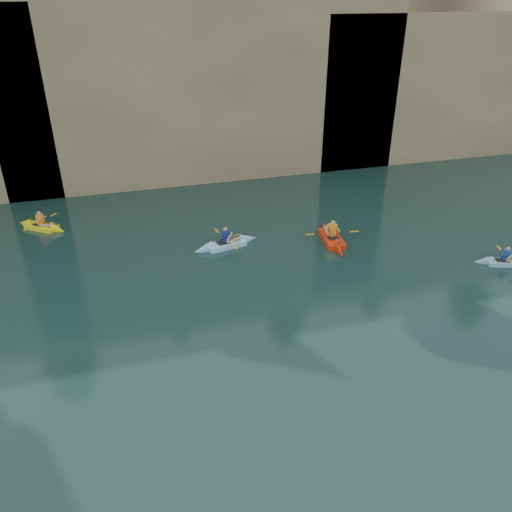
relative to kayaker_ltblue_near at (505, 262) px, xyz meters
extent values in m
plane|color=black|center=(-11.88, -7.57, -0.13)|extent=(160.00, 160.00, 0.00)
cube|color=tan|center=(-11.88, 22.43, 5.87)|extent=(70.00, 16.00, 12.00)
cube|color=#967E5B|center=(-9.88, 15.03, 5.57)|extent=(24.00, 2.40, 11.40)
cube|color=#967E5B|center=(10.12, 15.03, 4.79)|extent=(26.00, 2.40, 9.84)
cube|color=black|center=(-15.88, 14.38, 1.47)|extent=(3.50, 1.00, 3.20)
cube|color=black|center=(-1.88, 14.38, 2.12)|extent=(5.00, 1.00, 4.50)
cube|color=#80AFD6|center=(0.00, 0.00, -0.01)|extent=(2.18, 1.32, 0.23)
cone|color=#80AFD6|center=(-0.92, 0.33, -0.01)|extent=(0.90, 0.85, 0.64)
cube|color=black|center=(-0.14, 0.05, 0.07)|extent=(0.65, 0.56, 0.04)
cube|color=navy|center=(0.00, 0.00, 0.32)|extent=(0.34, 0.28, 0.43)
sphere|color=tan|center=(0.00, 0.00, 0.63)|extent=(0.18, 0.18, 0.18)
cylinder|color=black|center=(0.00, 0.00, 0.24)|extent=(1.80, 0.67, 0.04)
cube|color=#E9A713|center=(0.28, 0.80, 0.24)|extent=(0.22, 0.42, 0.02)
cube|color=red|center=(-6.36, 4.26, 0.02)|extent=(1.24, 2.90, 0.30)
cone|color=red|center=(-6.17, 5.56, 0.02)|extent=(0.94, 1.10, 0.81)
cone|color=red|center=(-6.55, 2.95, 0.02)|extent=(0.94, 1.10, 0.81)
cube|color=black|center=(-6.38, 4.11, 0.14)|extent=(0.58, 0.62, 0.04)
cube|color=orange|center=(-6.36, 4.26, 0.45)|extent=(0.29, 0.40, 0.54)
sphere|color=tan|center=(-6.36, 4.26, 0.84)|extent=(0.23, 0.23, 0.23)
cylinder|color=black|center=(-6.36, 4.26, 0.31)|extent=(0.38, 2.37, 0.04)
cube|color=#E9A713|center=(-7.44, 4.41, 0.31)|extent=(0.43, 0.14, 0.02)
cube|color=#E9A713|center=(-5.27, 4.10, 0.31)|extent=(0.43, 0.14, 0.02)
cube|color=yellow|center=(-19.83, 9.68, 0.00)|extent=(2.20, 1.93, 0.26)
cone|color=yellow|center=(-19.00, 9.05, 0.00)|extent=(1.05, 1.04, 0.71)
cone|color=yellow|center=(-20.65, 10.31, 0.00)|extent=(1.05, 1.04, 0.71)
cube|color=black|center=(-19.95, 9.77, 0.10)|extent=(0.71, 0.69, 0.04)
cube|color=orange|center=(-19.83, 9.68, 0.37)|extent=(0.38, 0.36, 0.47)
sphere|color=tan|center=(-19.83, 9.68, 0.71)|extent=(0.20, 0.20, 0.20)
cylinder|color=black|center=(-19.83, 9.68, 0.27)|extent=(1.69, 1.30, 0.04)
cube|color=#E9A713|center=(-19.25, 10.44, 0.27)|extent=(0.32, 0.38, 0.02)
cube|color=#E9A713|center=(-20.40, 8.93, 0.27)|extent=(0.32, 0.38, 0.02)
cube|color=#98DAFF|center=(-11.37, 5.13, 0.00)|extent=(2.60, 1.29, 0.27)
cone|color=#98DAFF|center=(-10.23, 5.38, 0.00)|extent=(1.02, 0.92, 0.74)
cone|color=#98DAFF|center=(-12.52, 4.88, 0.00)|extent=(1.02, 0.92, 0.74)
cube|color=black|center=(-11.52, 5.10, 0.11)|extent=(0.64, 0.57, 0.04)
cube|color=navy|center=(-11.37, 5.13, 0.40)|extent=(0.38, 0.29, 0.50)
sphere|color=tan|center=(-11.37, 5.13, 0.76)|extent=(0.21, 0.21, 0.21)
cylinder|color=black|center=(-11.37, 5.13, 0.28)|extent=(2.16, 0.51, 0.04)
cube|color=#E9A713|center=(-11.59, 6.11, 0.28)|extent=(0.17, 0.43, 0.02)
cube|color=#E9A713|center=(-11.16, 4.15, 0.28)|extent=(0.17, 0.43, 0.02)
camera|label=1|loc=(-15.91, -15.30, 10.55)|focal=35.00mm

